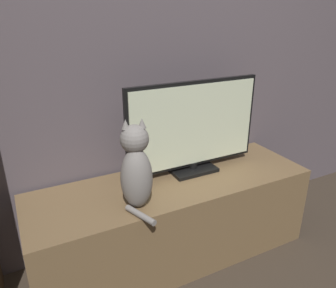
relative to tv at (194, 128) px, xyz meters
The scene contains 4 objects.
wall_back 0.62m from the tv, 126.22° to the left, with size 4.80×0.05×2.60m.
tv_stand 0.53m from the tv, 157.33° to the right, with size 1.55×0.49×0.48m.
tv is the anchor object (origin of this frame).
cat 0.47m from the tv, 155.49° to the right, with size 0.18×0.29×0.43m.
Camera 1 is at (-0.73, -0.43, 1.34)m, focal length 35.00 mm.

